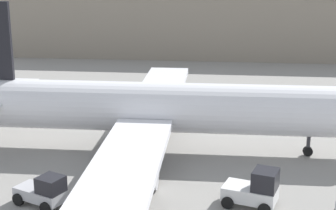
{
  "coord_description": "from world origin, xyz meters",
  "views": [
    {
      "loc": [
        3.96,
        -36.12,
        13.79
      ],
      "look_at": [
        0.0,
        0.0,
        3.59
      ],
      "focal_mm": 55.0,
      "sensor_mm": 36.0,
      "label": 1
    }
  ],
  "objects": [
    {
      "name": "pushback_tug",
      "position": [
        -6.19,
        -9.74,
        0.9
      ],
      "size": [
        3.4,
        2.75,
        1.94
      ],
      "rotation": [
        0.0,
        0.0,
        -0.42
      ],
      "color": "#B2B2B7",
      "rests_on": "ground_plane"
    },
    {
      "name": "airplane",
      "position": [
        -0.92,
        -0.01,
        3.29
      ],
      "size": [
        35.62,
        32.84,
        11.0
      ],
      "rotation": [
        0.0,
        0.0,
        0.01
      ],
      "color": "white",
      "rests_on": "ground_plane"
    },
    {
      "name": "ground_plane",
      "position": [
        0.0,
        0.0,
        0.0
      ],
      "size": [
        400.0,
        400.0,
        0.0
      ],
      "primitive_type": "plane",
      "color": "gray"
    },
    {
      "name": "baggage_tug",
      "position": [
        5.98,
        -8.47,
        1.06
      ],
      "size": [
        3.43,
        2.75,
        2.34
      ],
      "rotation": [
        0.0,
        0.0,
        -0.29
      ],
      "color": "silver",
      "rests_on": "ground_plane"
    },
    {
      "name": "terminal_building",
      "position": [
        6.76,
        43.3,
        4.92
      ],
      "size": [
        72.07,
        14.79,
        9.83
      ],
      "color": "gray",
      "rests_on": "ground_plane"
    }
  ]
}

